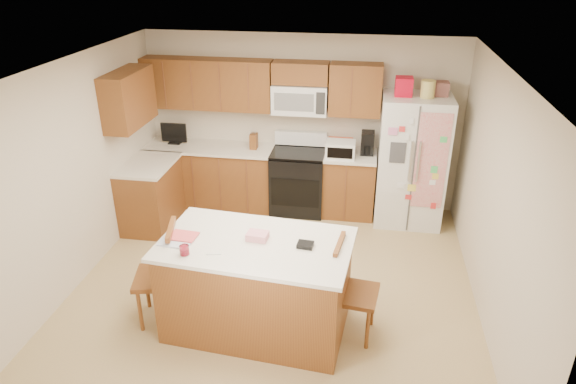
% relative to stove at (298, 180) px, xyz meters
% --- Properties ---
extents(ground, '(4.50, 4.50, 0.00)m').
position_rel_stove_xyz_m(ground, '(0.00, -1.94, -0.47)').
color(ground, tan).
rests_on(ground, ground).
extents(room_shell, '(4.60, 4.60, 2.52)m').
position_rel_stove_xyz_m(room_shell, '(0.00, -1.94, 0.97)').
color(room_shell, beige).
rests_on(room_shell, ground).
extents(cabinetry, '(3.36, 1.56, 2.15)m').
position_rel_stove_xyz_m(cabinetry, '(-0.98, -0.15, 0.44)').
color(cabinetry, brown).
rests_on(cabinetry, ground).
extents(stove, '(0.76, 0.65, 1.13)m').
position_rel_stove_xyz_m(stove, '(0.00, 0.00, 0.00)').
color(stove, black).
rests_on(stove, ground).
extents(refrigerator, '(0.90, 0.79, 2.04)m').
position_rel_stove_xyz_m(refrigerator, '(1.57, -0.06, 0.45)').
color(refrigerator, white).
rests_on(refrigerator, ground).
extents(island, '(1.91, 1.22, 1.09)m').
position_rel_stove_xyz_m(island, '(-0.04, -2.66, 0.03)').
color(island, brown).
rests_on(island, ground).
extents(windsor_chair_left, '(0.54, 0.56, 1.09)m').
position_rel_stove_xyz_m(windsor_chair_left, '(-1.04, -2.69, 0.04)').
color(windsor_chair_left, brown).
rests_on(windsor_chair_left, ground).
extents(windsor_chair_back, '(0.45, 0.43, 0.89)m').
position_rel_stove_xyz_m(windsor_chair_back, '(-0.14, -2.02, -0.05)').
color(windsor_chair_back, brown).
rests_on(windsor_chair_back, ground).
extents(windsor_chair_right, '(0.48, 0.50, 1.04)m').
position_rel_stove_xyz_m(windsor_chair_right, '(0.91, -2.62, 0.02)').
color(windsor_chair_right, brown).
rests_on(windsor_chair_right, ground).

